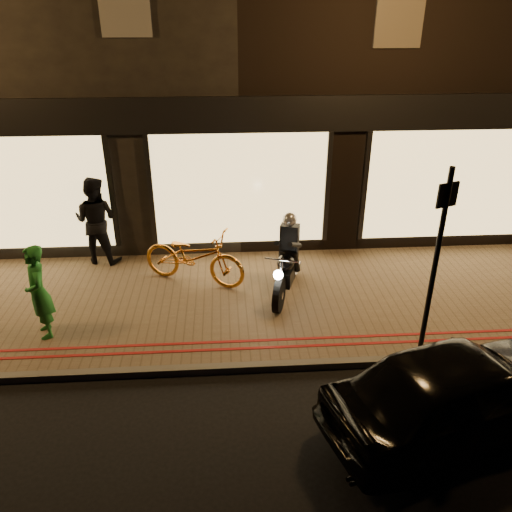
{
  "coord_description": "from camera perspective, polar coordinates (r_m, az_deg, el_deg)",
  "views": [
    {
      "loc": [
        -0.34,
        -6.06,
        5.0
      ],
      "look_at": [
        0.19,
        1.81,
        1.1
      ],
      "focal_mm": 35.0,
      "sensor_mm": 36.0,
      "label": 1
    }
  ],
  "objects": [
    {
      "name": "person_green",
      "position": [
        8.76,
        -23.59,
        -3.82
      ],
      "size": [
        0.6,
        0.69,
        1.61
      ],
      "primitive_type": "imported",
      "rotation": [
        0.0,
        0.0,
        -1.13
      ],
      "color": "#1C6B24",
      "rests_on": "sidewalk"
    },
    {
      "name": "parked_car",
      "position": [
        7.1,
        22.53,
        -14.04
      ],
      "size": [
        3.99,
        2.53,
        1.27
      ],
      "primitive_type": "imported",
      "rotation": [
        0.0,
        0.0,
        1.87
      ],
      "color": "black",
      "rests_on": "ground"
    },
    {
      "name": "building_row",
      "position": [
        15.07,
        -2.82,
        23.43
      ],
      "size": [
        48.0,
        10.11,
        8.5
      ],
      "color": "black",
      "rests_on": "ground"
    },
    {
      "name": "ground",
      "position": [
        7.86,
        -0.51,
        -13.18
      ],
      "size": [
        90.0,
        90.0,
        0.0
      ],
      "primitive_type": "plane",
      "color": "black",
      "rests_on": "ground"
    },
    {
      "name": "red_kerb_lines",
      "position": [
        8.22,
        -0.75,
        -10.08
      ],
      "size": [
        50.0,
        0.26,
        0.01
      ],
      "color": "maroon",
      "rests_on": "sidewalk"
    },
    {
      "name": "motorcycle",
      "position": [
        9.36,
        3.57,
        -0.86
      ],
      "size": [
        0.84,
        1.88,
        1.59
      ],
      "rotation": [
        0.0,
        0.0,
        -0.32
      ],
      "color": "black",
      "rests_on": "sidewalk"
    },
    {
      "name": "bicycle_gold",
      "position": [
        9.81,
        -7.11,
        -0.05
      ],
      "size": [
        2.24,
        1.52,
        1.11
      ],
      "primitive_type": "imported",
      "rotation": [
        0.0,
        0.0,
        1.16
      ],
      "color": "#C17322",
      "rests_on": "sidewalk"
    },
    {
      "name": "person_dark",
      "position": [
        10.95,
        -17.82,
        3.89
      ],
      "size": [
        1.05,
        0.9,
        1.87
      ],
      "primitive_type": "imported",
      "rotation": [
        0.0,
        0.0,
        2.9
      ],
      "color": "black",
      "rests_on": "sidewalk"
    },
    {
      "name": "sign_post",
      "position": [
        7.71,
        19.96,
        0.08
      ],
      "size": [
        0.34,
        0.15,
        3.0
      ],
      "rotation": [
        0.0,
        0.0,
        0.37
      ],
      "color": "black",
      "rests_on": "sidewalk"
    },
    {
      "name": "sidewalk",
      "position": [
        9.46,
        -1.24,
        -5.18
      ],
      "size": [
        50.0,
        4.0,
        0.12
      ],
      "primitive_type": "cube",
      "color": "brown",
      "rests_on": "ground"
    },
    {
      "name": "kerb_stone",
      "position": [
        7.86,
        -0.53,
        -12.61
      ],
      "size": [
        50.0,
        0.14,
        0.12
      ],
      "primitive_type": "cube",
      "color": "#59544C",
      "rests_on": "ground"
    }
  ]
}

